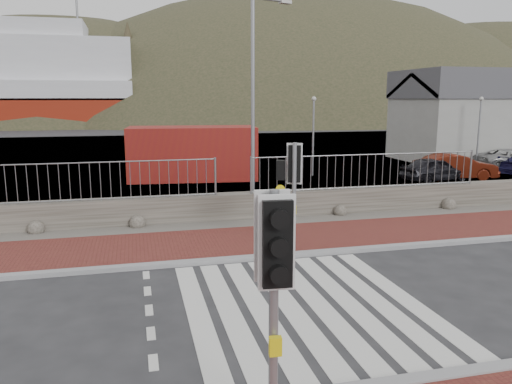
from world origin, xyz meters
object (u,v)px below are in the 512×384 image
object	(u,v)px
streetlight	(256,94)
shipping_container	(193,153)
traffic_signal_near	(274,260)
car_b	(455,167)
traffic_signal_far	(293,173)
car_a	(435,169)

from	to	relation	value
streetlight	shipping_container	bearing A→B (deg)	82.23
streetlight	shipping_container	world-z (taller)	streetlight
traffic_signal_near	streetlight	bearing A→B (deg)	82.41
car_b	streetlight	bearing A→B (deg)	121.60
traffic_signal_near	traffic_signal_far	xyz separation A→B (m)	(2.48, 6.94, -0.06)
traffic_signal_near	streetlight	size ratio (longest dim) A/B	0.41
traffic_signal_near	car_b	xyz separation A→B (m)	(14.06, 16.25, -1.51)
streetlight	car_a	xyz separation A→B (m)	(10.22, 4.60, -3.57)
traffic_signal_far	car_a	size ratio (longest dim) A/B	0.83
shipping_container	car_a	world-z (taller)	shipping_container
streetlight	car_b	distance (m)	12.89
traffic_signal_far	shipping_container	xyz separation A→B (m)	(-1.17, 12.69, -0.79)
streetlight	car_b	world-z (taller)	streetlight
streetlight	car_b	size ratio (longest dim) A/B	1.86
streetlight	car_b	xyz separation A→B (m)	(11.46, 4.74, -3.51)
traffic_signal_far	car_a	xyz separation A→B (m)	(10.34, 9.16, -1.50)
car_b	traffic_signal_near	bearing A→B (deg)	148.23
car_a	car_b	xyz separation A→B (m)	(1.24, 0.14, 0.06)
streetlight	shipping_container	xyz separation A→B (m)	(-1.29, 8.13, -2.85)
traffic_signal_far	shipping_container	bearing A→B (deg)	-67.25
traffic_signal_far	shipping_container	size ratio (longest dim) A/B	0.46
traffic_signal_far	streetlight	bearing A→B (deg)	-74.06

